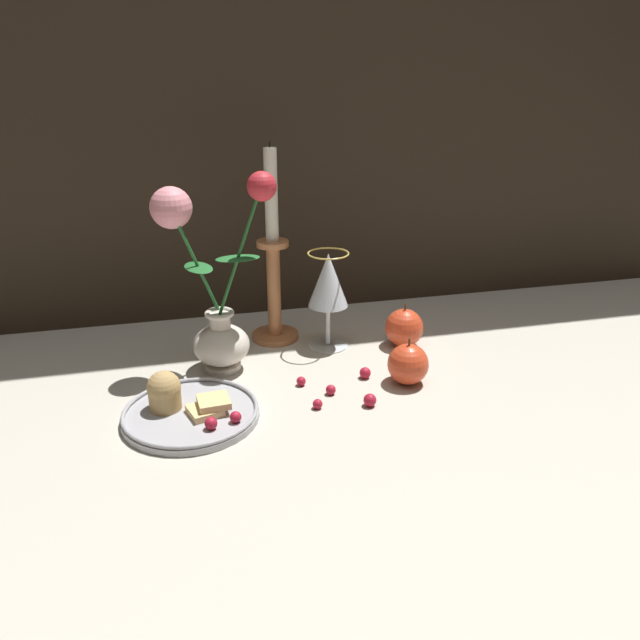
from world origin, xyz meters
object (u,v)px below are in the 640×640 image
at_px(apple_beside_vase, 408,364).
at_px(apple_near_glass, 404,328).
at_px(candlestick, 273,272).
at_px(vase, 213,296).
at_px(wine_glass, 328,284).
at_px(plate_with_pastries, 186,408).

height_order(apple_beside_vase, apple_near_glass, apple_near_glass).
height_order(candlestick, apple_beside_vase, candlestick).
height_order(vase, candlestick, candlestick).
bearing_deg(apple_beside_vase, vase, 156.79).
xyz_separation_m(wine_glass, apple_near_glass, (0.13, -0.03, -0.08)).
relative_size(candlestick, apple_near_glass, 4.38).
bearing_deg(wine_glass, apple_beside_vase, -62.24).
relative_size(vase, apple_beside_vase, 4.17).
bearing_deg(apple_near_glass, wine_glass, 166.70).
bearing_deg(apple_beside_vase, plate_with_pastries, -176.10).
bearing_deg(apple_near_glass, apple_beside_vase, -108.48).
bearing_deg(wine_glass, vase, -168.05).
height_order(vase, apple_near_glass, vase).
distance_m(vase, candlestick, 0.15).
bearing_deg(candlestick, wine_glass, -32.98).
relative_size(vase, wine_glass, 1.86).
bearing_deg(wine_glass, apple_near_glass, -13.30).
relative_size(wine_glass, apple_beside_vase, 2.25).
relative_size(vase, candlestick, 0.91).
relative_size(candlestick, apple_beside_vase, 4.56).
distance_m(vase, plate_with_pastries, 0.19).
height_order(plate_with_pastries, wine_glass, wine_glass).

